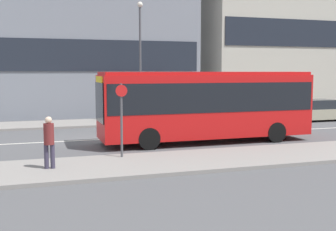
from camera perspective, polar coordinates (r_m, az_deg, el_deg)
The scene contains 10 objects.
ground_plane at distance 21.04m, azimuth -9.73°, elevation -3.26°, with size 120.00×120.00×0.00m, color #4F4F51.
sidewalk_near at distance 14.98m, azimuth -6.35°, elevation -6.77°, with size 44.00×3.50×0.13m.
sidewalk_far at distance 27.18m, azimuth -11.58°, elevation -1.05°, with size 44.00×3.50×0.13m.
lane_centerline at distance 21.04m, azimuth -9.73°, elevation -3.24°, with size 41.80×0.16×0.01m.
apartment_block_left_tower at distance 33.99m, azimuth -11.32°, elevation 13.95°, with size 16.65×6.80×16.20m.
city_bus at distance 19.98m, azimuth 5.19°, elevation 1.84°, with size 10.10×2.48×3.33m.
parked_car_0 at distance 30.26m, azimuth 19.51°, elevation 0.60°, with size 4.38×1.74×1.44m.
pedestrian_near_stop at distance 14.55m, azimuth -15.82°, elevation -3.08°, with size 0.35×0.34×1.75m.
bus_stop_sign at distance 15.90m, azimuth -6.32°, elevation 0.15°, with size 0.44×0.12×2.78m.
street_lamp at distance 26.83m, azimuth -3.79°, elevation 8.83°, with size 0.36×0.36×7.52m.
Camera 1 is at (-2.85, -20.57, 3.40)m, focal length 45.00 mm.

